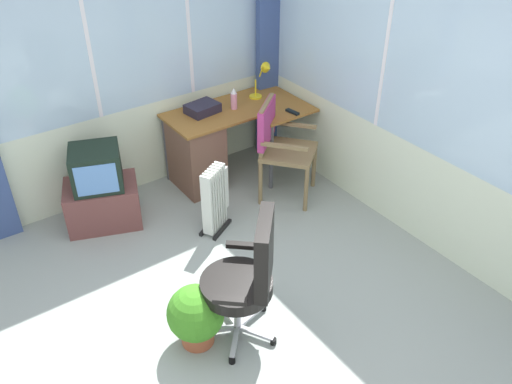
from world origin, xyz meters
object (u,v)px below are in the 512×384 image
(desk, at_px, (202,149))
(wooden_armchair, at_px, (276,138))
(paper_tray, at_px, (202,108))
(office_chair, at_px, (248,274))
(potted_plant, at_px, (196,315))
(spray_bottle, at_px, (234,99))
(desk_lamp, at_px, (265,75))
(tv_remote, at_px, (292,112))
(space_heater, at_px, (216,198))
(tv_on_stand, at_px, (101,192))

(desk, xyz_separation_m, wooden_armchair, (0.49, -0.57, 0.22))
(paper_tray, xyz_separation_m, office_chair, (-0.83, -1.99, -0.21))
(potted_plant, bearing_deg, office_chair, -22.98)
(spray_bottle, height_order, wooden_armchair, wooden_armchair)
(desk, xyz_separation_m, desk_lamp, (0.78, 0.03, 0.58))
(spray_bottle, distance_m, office_chair, 2.21)
(paper_tray, bearing_deg, tv_remote, -35.91)
(paper_tray, relative_size, space_heater, 0.47)
(tv_remote, height_order, tv_on_stand, tv_on_stand)
(desk, bearing_deg, paper_tray, 45.87)
(spray_bottle, height_order, tv_on_stand, spray_bottle)
(office_chair, bearing_deg, paper_tray, 67.24)
(desk_lamp, relative_size, tv_on_stand, 0.49)
(office_chair, bearing_deg, space_heater, 68.58)
(desk, distance_m, desk_lamp, 0.98)
(office_chair, height_order, tv_on_stand, office_chair)
(desk_lamp, distance_m, paper_tray, 0.73)
(tv_remote, relative_size, potted_plant, 0.31)
(desk, bearing_deg, tv_remote, -28.22)
(desk, bearing_deg, office_chair, -111.52)
(office_chair, relative_size, space_heater, 1.60)
(spray_bottle, distance_m, tv_on_stand, 1.55)
(wooden_armchair, relative_size, potted_plant, 2.03)
(tv_on_stand, distance_m, potted_plant, 1.70)
(desk, bearing_deg, spray_bottle, -2.15)
(wooden_armchair, xyz_separation_m, potted_plant, (-1.57, -1.18, -0.36))
(desk_lamp, distance_m, tv_on_stand, 1.97)
(desk_lamp, bearing_deg, tv_remote, -89.03)
(spray_bottle, distance_m, wooden_armchair, 0.61)
(desk_lamp, relative_size, office_chair, 0.37)
(desk_lamp, bearing_deg, paper_tray, 174.97)
(spray_bottle, height_order, office_chair, office_chair)
(spray_bottle, xyz_separation_m, office_chair, (-1.13, -1.88, -0.27))
(tv_remote, height_order, space_heater, tv_remote)
(desk, relative_size, tv_remote, 9.08)
(desk_lamp, bearing_deg, spray_bottle, -174.28)
(wooden_armchair, bearing_deg, spray_bottle, 100.48)
(desk_lamp, relative_size, paper_tray, 1.25)
(tv_on_stand, bearing_deg, space_heater, -39.93)
(space_heater, distance_m, potted_plant, 1.32)
(spray_bottle, relative_size, space_heater, 0.34)
(potted_plant, bearing_deg, wooden_armchair, 36.94)
(desk_lamp, distance_m, tv_remote, 0.51)
(tv_remote, height_order, potted_plant, tv_remote)
(wooden_armchair, bearing_deg, desk, 130.45)
(space_heater, bearing_deg, paper_tray, 65.31)
(desk, distance_m, tv_on_stand, 1.08)
(wooden_armchair, bearing_deg, office_chair, -132.91)
(potted_plant, bearing_deg, spray_bottle, 49.77)
(desk, distance_m, wooden_armchair, 0.78)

